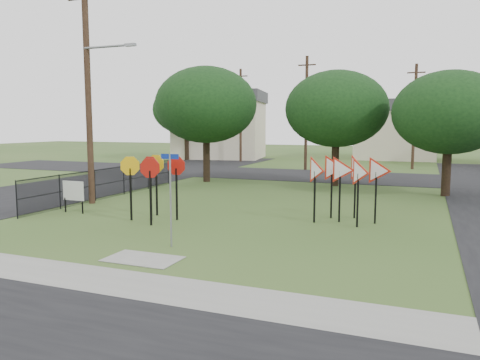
% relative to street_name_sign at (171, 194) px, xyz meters
% --- Properties ---
extents(ground, '(140.00, 140.00, 0.00)m').
position_rel_street_name_sign_xyz_m(ground, '(-0.05, 0.95, -1.60)').
color(ground, '#314E1D').
extents(sidewalk, '(30.00, 1.60, 0.02)m').
position_rel_street_name_sign_xyz_m(sidewalk, '(-0.05, -3.25, -1.59)').
color(sidewalk, gray).
rests_on(sidewalk, ground).
extents(planting_strip, '(30.00, 0.80, 0.02)m').
position_rel_street_name_sign_xyz_m(planting_strip, '(-0.05, -4.45, -1.59)').
color(planting_strip, '#314E1D').
rests_on(planting_strip, ground).
extents(street_left, '(8.00, 50.00, 0.02)m').
position_rel_street_name_sign_xyz_m(street_left, '(-12.05, 10.95, -1.59)').
color(street_left, black).
rests_on(street_left, ground).
extents(street_far, '(60.00, 8.00, 0.02)m').
position_rel_street_name_sign_xyz_m(street_far, '(-0.05, 20.95, -1.59)').
color(street_far, black).
rests_on(street_far, ground).
extents(curb_pad, '(2.00, 1.20, 0.02)m').
position_rel_street_name_sign_xyz_m(curb_pad, '(-0.05, -1.45, -1.59)').
color(curb_pad, gray).
rests_on(curb_pad, ground).
extents(street_name_sign, '(0.57, 0.06, 2.77)m').
position_rel_street_name_sign_xyz_m(street_name_sign, '(0.00, 0.00, 0.00)').
color(street_name_sign, gray).
rests_on(street_name_sign, ground).
extents(stop_sign_cluster, '(2.31, 1.85, 2.46)m').
position_rel_street_name_sign_xyz_m(stop_sign_cluster, '(-2.62, 3.20, 0.22)').
color(stop_sign_cluster, black).
rests_on(stop_sign_cluster, ground).
extents(yield_sign_cluster, '(3.08, 2.39, 2.52)m').
position_rel_street_name_sign_xyz_m(yield_sign_cluster, '(4.22, 5.57, 0.24)').
color(yield_sign_cluster, black).
rests_on(yield_sign_cluster, ground).
extents(info_board, '(1.06, 0.07, 1.32)m').
position_rel_street_name_sign_xyz_m(info_board, '(-6.46, 3.23, -0.72)').
color(info_board, black).
rests_on(info_board, ground).
extents(utility_pole_main, '(3.55, 0.33, 10.00)m').
position_rel_street_name_sign_xyz_m(utility_pole_main, '(-7.28, 5.45, 3.61)').
color(utility_pole_main, '#3F2B1D').
rests_on(utility_pole_main, ground).
extents(far_pole_a, '(1.40, 0.24, 9.00)m').
position_rel_street_name_sign_xyz_m(far_pole_a, '(-2.05, 24.95, 3.00)').
color(far_pole_a, '#3F2B1D').
rests_on(far_pole_a, ground).
extents(far_pole_b, '(1.40, 0.24, 8.50)m').
position_rel_street_name_sign_xyz_m(far_pole_b, '(5.95, 28.95, 2.75)').
color(far_pole_b, '#3F2B1D').
rests_on(far_pole_b, ground).
extents(far_pole_c, '(1.40, 0.24, 9.00)m').
position_rel_street_name_sign_xyz_m(far_pole_c, '(-10.05, 30.95, 3.00)').
color(far_pole_c, '#3F2B1D').
rests_on(far_pole_c, ground).
extents(fence_run, '(0.05, 11.55, 1.50)m').
position_rel_street_name_sign_xyz_m(fence_run, '(-7.65, 7.20, -0.82)').
color(fence_run, black).
rests_on(fence_run, ground).
extents(house_left, '(10.58, 8.88, 7.20)m').
position_rel_street_name_sign_xyz_m(house_left, '(-14.05, 34.95, 2.05)').
color(house_left, beige).
rests_on(house_left, ground).
extents(house_mid, '(8.40, 8.40, 6.20)m').
position_rel_street_name_sign_xyz_m(house_mid, '(3.95, 40.95, 1.55)').
color(house_mid, beige).
rests_on(house_mid, ground).
extents(tree_near_left, '(6.40, 6.40, 7.27)m').
position_rel_street_name_sign_xyz_m(tree_near_left, '(-6.05, 14.95, 3.25)').
color(tree_near_left, black).
rests_on(tree_near_left, ground).
extents(tree_near_mid, '(6.00, 6.00, 6.80)m').
position_rel_street_name_sign_xyz_m(tree_near_mid, '(1.95, 15.95, 2.94)').
color(tree_near_mid, black).
rests_on(tree_near_mid, ground).
extents(tree_near_right, '(5.60, 5.60, 6.33)m').
position_rel_street_name_sign_xyz_m(tree_near_right, '(7.95, 13.95, 2.62)').
color(tree_near_right, black).
rests_on(tree_near_right, ground).
extents(tree_far_left, '(6.80, 6.80, 7.73)m').
position_rel_street_name_sign_xyz_m(tree_far_left, '(-16.05, 30.95, 3.57)').
color(tree_far_left, black).
rests_on(tree_far_left, ground).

